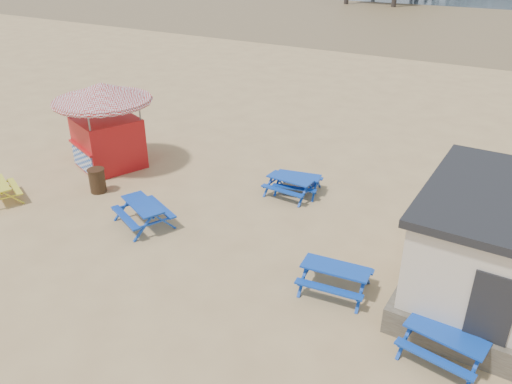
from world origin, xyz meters
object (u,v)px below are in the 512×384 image
Objects in this scene: picnic_table_blue_a at (290,187)px; ice_cream_kiosk at (105,115)px; litter_bin at (97,180)px; picnic_table_blue_b at (298,183)px.

ice_cream_kiosk reaches higher than picnic_table_blue_a.
litter_bin is at bearing -148.67° from picnic_table_blue_a.
ice_cream_kiosk is at bearing -166.69° from picnic_table_blue_a.
picnic_table_blue_a is at bearing 31.23° from ice_cream_kiosk.
ice_cream_kiosk is (-7.87, -1.97, 1.90)m from picnic_table_blue_b.
picnic_table_blue_a is 7.28m from litter_bin.
litter_bin is (-6.46, -3.98, 0.13)m from picnic_table_blue_b.
ice_cream_kiosk is 5.44× the size of litter_bin.
picnic_table_blue_a is 1.87× the size of litter_bin.
picnic_table_blue_b is 8.33m from ice_cream_kiosk.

